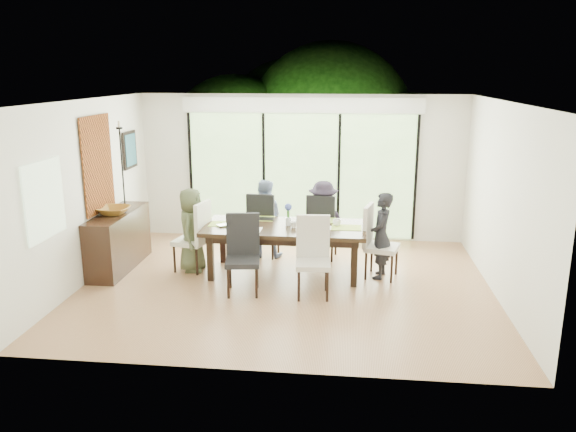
# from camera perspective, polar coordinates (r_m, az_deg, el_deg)

# --- Properties ---
(floor) EXTENTS (6.00, 5.00, 0.01)m
(floor) POSITION_cam_1_polar(r_m,az_deg,el_deg) (8.43, -0.19, -7.05)
(floor) COLOR brown
(floor) RESTS_ON ground
(ceiling) EXTENTS (6.00, 5.00, 0.01)m
(ceiling) POSITION_cam_1_polar(r_m,az_deg,el_deg) (7.85, -0.20, 11.67)
(ceiling) COLOR white
(ceiling) RESTS_ON wall_back
(wall_back) EXTENTS (6.00, 0.02, 2.70)m
(wall_back) POSITION_cam_1_polar(r_m,az_deg,el_deg) (10.49, 1.36, 4.93)
(wall_back) COLOR silver
(wall_back) RESTS_ON floor
(wall_front) EXTENTS (6.00, 0.02, 2.70)m
(wall_front) POSITION_cam_1_polar(r_m,az_deg,el_deg) (5.63, -3.09, -3.53)
(wall_front) COLOR beige
(wall_front) RESTS_ON floor
(wall_left) EXTENTS (0.02, 5.00, 2.70)m
(wall_left) POSITION_cam_1_polar(r_m,az_deg,el_deg) (8.89, -19.88, 2.32)
(wall_left) COLOR beige
(wall_left) RESTS_ON floor
(wall_right) EXTENTS (0.02, 5.00, 2.70)m
(wall_right) POSITION_cam_1_polar(r_m,az_deg,el_deg) (8.26, 21.03, 1.35)
(wall_right) COLOR silver
(wall_right) RESTS_ON floor
(glass_doors) EXTENTS (4.20, 0.02, 2.30)m
(glass_doors) POSITION_cam_1_polar(r_m,az_deg,el_deg) (10.48, 1.34, 4.08)
(glass_doors) COLOR #598C3F
(glass_doors) RESTS_ON wall_back
(blinds_header) EXTENTS (4.40, 0.06, 0.28)m
(blinds_header) POSITION_cam_1_polar(r_m,az_deg,el_deg) (10.31, 1.37, 11.20)
(blinds_header) COLOR white
(blinds_header) RESTS_ON wall_back
(mullion_a) EXTENTS (0.05, 0.04, 2.30)m
(mullion_a) POSITION_cam_1_polar(r_m,az_deg,el_deg) (10.85, -9.82, 4.23)
(mullion_a) COLOR black
(mullion_a) RESTS_ON wall_back
(mullion_b) EXTENTS (0.05, 0.04, 2.30)m
(mullion_b) POSITION_cam_1_polar(r_m,az_deg,el_deg) (10.55, -2.47, 4.14)
(mullion_b) COLOR black
(mullion_b) RESTS_ON wall_back
(mullion_c) EXTENTS (0.05, 0.04, 2.30)m
(mullion_c) POSITION_cam_1_polar(r_m,az_deg,el_deg) (10.43, 5.17, 3.98)
(mullion_c) COLOR black
(mullion_c) RESTS_ON wall_back
(mullion_d) EXTENTS (0.05, 0.04, 2.30)m
(mullion_d) POSITION_cam_1_polar(r_m,az_deg,el_deg) (10.50, 12.85, 3.74)
(mullion_d) COLOR black
(mullion_d) RESTS_ON wall_back
(side_window) EXTENTS (0.02, 0.90, 1.00)m
(side_window) POSITION_cam_1_polar(r_m,az_deg,el_deg) (7.80, -23.50, 1.51)
(side_window) COLOR #8CAD7F
(side_window) RESTS_ON wall_left
(deck) EXTENTS (6.00, 1.80, 0.10)m
(deck) POSITION_cam_1_polar(r_m,az_deg,el_deg) (11.66, 1.70, -1.15)
(deck) COLOR brown
(deck) RESTS_ON ground
(rail_top) EXTENTS (6.00, 0.08, 0.06)m
(rail_top) POSITION_cam_1_polar(r_m,az_deg,el_deg) (12.29, 2.02, 2.55)
(rail_top) COLOR brown
(rail_top) RESTS_ON deck
(foliage_left) EXTENTS (3.20, 3.20, 3.20)m
(foliage_left) POSITION_cam_1_polar(r_m,az_deg,el_deg) (13.37, -5.39, 7.33)
(foliage_left) COLOR #14380F
(foliage_left) RESTS_ON ground
(foliage_mid) EXTENTS (4.00, 4.00, 4.00)m
(foliage_mid) POSITION_cam_1_polar(r_m,az_deg,el_deg) (13.66, 4.28, 9.02)
(foliage_mid) COLOR #14380F
(foliage_mid) RESTS_ON ground
(foliage_right) EXTENTS (2.80, 2.80, 2.80)m
(foliage_right) POSITION_cam_1_polar(r_m,az_deg,el_deg) (12.99, 12.10, 6.06)
(foliage_right) COLOR #14380F
(foliage_right) RESTS_ON ground
(foliage_far) EXTENTS (3.60, 3.60, 3.60)m
(foliage_far) POSITION_cam_1_polar(r_m,az_deg,el_deg) (14.45, 0.36, 8.64)
(foliage_far) COLOR #14380F
(foliage_far) RESTS_ON ground
(table_top) EXTENTS (2.48, 1.14, 0.06)m
(table_top) POSITION_cam_1_polar(r_m,az_deg,el_deg) (8.67, -0.34, -1.21)
(table_top) COLOR black
(table_top) RESTS_ON floor
(table_apron) EXTENTS (2.28, 0.93, 0.10)m
(table_apron) POSITION_cam_1_polar(r_m,az_deg,el_deg) (8.70, -0.34, -1.80)
(table_apron) COLOR black
(table_apron) RESTS_ON floor
(table_leg_fl) EXTENTS (0.09, 0.09, 0.71)m
(table_leg_fl) POSITION_cam_1_polar(r_m,az_deg,el_deg) (8.57, -7.88, -4.26)
(table_leg_fl) COLOR black
(table_leg_fl) RESTS_ON floor
(table_leg_fr) EXTENTS (0.09, 0.09, 0.71)m
(table_leg_fr) POSITION_cam_1_polar(r_m,az_deg,el_deg) (8.32, 6.75, -4.79)
(table_leg_fr) COLOR black
(table_leg_fr) RESTS_ON floor
(table_leg_bl) EXTENTS (0.09, 0.09, 0.71)m
(table_leg_bl) POSITION_cam_1_polar(r_m,az_deg,el_deg) (9.37, -6.61, -2.58)
(table_leg_bl) COLOR black
(table_leg_bl) RESTS_ON floor
(table_leg_br) EXTENTS (0.09, 0.09, 0.71)m
(table_leg_br) POSITION_cam_1_polar(r_m,az_deg,el_deg) (9.14, 6.73, -3.02)
(table_leg_br) COLOR black
(table_leg_br) RESTS_ON floor
(chair_left_end) EXTENTS (0.57, 0.57, 1.14)m
(chair_left_end) POSITION_cam_1_polar(r_m,az_deg,el_deg) (9.01, -9.86, -1.99)
(chair_left_end) COLOR white
(chair_left_end) RESTS_ON floor
(chair_right_end) EXTENTS (0.58, 0.58, 1.14)m
(chair_right_end) POSITION_cam_1_polar(r_m,az_deg,el_deg) (8.68, 9.55, -2.60)
(chair_right_end) COLOR silver
(chair_right_end) RESTS_ON floor
(chair_far_left) EXTENTS (0.53, 0.53, 1.14)m
(chair_far_left) POSITION_cam_1_polar(r_m,az_deg,el_deg) (9.59, -2.42, -0.78)
(chair_far_left) COLOR black
(chair_far_left) RESTS_ON floor
(chair_far_right) EXTENTS (0.53, 0.53, 1.14)m
(chair_far_right) POSITION_cam_1_polar(r_m,az_deg,el_deg) (9.49, 3.55, -0.95)
(chair_far_right) COLOR black
(chair_far_right) RESTS_ON floor
(chair_near_left) EXTENTS (0.54, 0.54, 1.14)m
(chair_near_left) POSITION_cam_1_polar(r_m,az_deg,el_deg) (7.98, -4.64, -4.00)
(chair_near_left) COLOR black
(chair_near_left) RESTS_ON floor
(chair_near_right) EXTENTS (0.51, 0.51, 1.14)m
(chair_near_right) POSITION_cam_1_polar(r_m,az_deg,el_deg) (7.85, 2.56, -4.26)
(chair_near_right) COLOR beige
(chair_near_right) RESTS_ON floor
(person_left_end) EXTENTS (0.39, 0.62, 1.33)m
(person_left_end) POSITION_cam_1_polar(r_m,az_deg,el_deg) (8.98, -9.77, -1.39)
(person_left_end) COLOR #4B5538
(person_left_end) RESTS_ON floor
(person_right_end) EXTENTS (0.49, 0.68, 1.33)m
(person_right_end) POSITION_cam_1_polar(r_m,az_deg,el_deg) (8.65, 9.45, -1.98)
(person_right_end) COLOR black
(person_right_end) RESTS_ON floor
(person_far_left) EXTENTS (0.63, 0.41, 1.33)m
(person_far_left) POSITION_cam_1_polar(r_m,az_deg,el_deg) (9.54, -2.45, -0.24)
(person_far_left) COLOR #798BB0
(person_far_left) RESTS_ON floor
(person_far_right) EXTENTS (0.66, 0.46, 1.33)m
(person_far_right) POSITION_cam_1_polar(r_m,az_deg,el_deg) (9.45, 3.56, -0.41)
(person_far_right) COLOR black
(person_far_right) RESTS_ON floor
(placemat_left) EXTENTS (0.46, 0.33, 0.01)m
(placemat_left) POSITION_cam_1_polar(r_m,az_deg,el_deg) (8.82, -6.48, -0.81)
(placemat_left) COLOR #91AD3D
(placemat_left) RESTS_ON table_top
(placemat_right) EXTENTS (0.46, 0.33, 0.01)m
(placemat_right) POSITION_cam_1_polar(r_m,az_deg,el_deg) (8.61, 5.95, -1.17)
(placemat_right) COLOR #97B23F
(placemat_right) RESTS_ON table_top
(placemat_far_l) EXTENTS (0.46, 0.33, 0.01)m
(placemat_far_l) POSITION_cam_1_polar(r_m,az_deg,el_deg) (9.11, -2.86, -0.24)
(placemat_far_l) COLOR #A0B942
(placemat_far_l) RESTS_ON table_top
(placemat_far_r) EXTENTS (0.46, 0.33, 0.01)m
(placemat_far_r) POSITION_cam_1_polar(r_m,az_deg,el_deg) (9.00, 3.43, -0.42)
(placemat_far_r) COLOR #87A73B
(placemat_far_r) RESTS_ON table_top
(placemat_paper) EXTENTS (0.46, 0.33, 0.01)m
(placemat_paper) POSITION_cam_1_polar(r_m,az_deg,el_deg) (8.46, -4.28, -1.42)
(placemat_paper) COLOR white
(placemat_paper) RESTS_ON table_top
(tablet_far_l) EXTENTS (0.27, 0.19, 0.01)m
(tablet_far_l) POSITION_cam_1_polar(r_m,az_deg,el_deg) (9.04, -2.29, -0.28)
(tablet_far_l) COLOR black
(tablet_far_l) RESTS_ON table_top
(tablet_far_r) EXTENTS (0.25, 0.18, 0.01)m
(tablet_far_r) POSITION_cam_1_polar(r_m,az_deg,el_deg) (8.96, 3.10, -0.44)
(tablet_far_r) COLOR black
(tablet_far_r) RESTS_ON table_top
(papers) EXTENTS (0.31, 0.23, 0.00)m
(papers) POSITION_cam_1_polar(r_m,az_deg,el_deg) (8.56, 4.28, -1.22)
(papers) COLOR white
(papers) RESTS_ON table_top
(platter_base) EXTENTS (0.27, 0.27, 0.02)m
(platter_base) POSITION_cam_1_polar(r_m,az_deg,el_deg) (8.45, -4.28, -1.32)
(platter_base) COLOR white
(platter_base) RESTS_ON table_top
(platter_snacks) EXTENTS (0.21, 0.21, 0.01)m
(platter_snacks) POSITION_cam_1_polar(r_m,az_deg,el_deg) (8.45, -4.29, -1.20)
(platter_snacks) COLOR orange
(platter_snacks) RESTS_ON table_top
(vase) EXTENTS (0.08, 0.08, 0.12)m
(vase) POSITION_cam_1_polar(r_m,az_deg,el_deg) (8.69, 0.02, -0.54)
(vase) COLOR silver
(vase) RESTS_ON table_top
(hyacinth_stems) EXTENTS (0.04, 0.04, 0.17)m
(hyacinth_stems) POSITION_cam_1_polar(r_m,az_deg,el_deg) (8.66, 0.02, 0.25)
(hyacinth_stems) COLOR #337226
(hyacinth_stems) RESTS_ON table_top
(hyacinth_blooms) EXTENTS (0.11, 0.11, 0.11)m
(hyacinth_blooms) POSITION_cam_1_polar(r_m,az_deg,el_deg) (8.63, 0.02, 0.92)
(hyacinth_blooms) COLOR #4555AE
(hyacinth_blooms) RESTS_ON table_top
(laptop) EXTENTS (0.40, 0.39, 0.03)m
(laptop) POSITION_cam_1_polar(r_m,az_deg,el_deg) (8.70, -5.99, -0.93)
(laptop) COLOR silver
(laptop) RESTS_ON table_top
(cup_a) EXTENTS (0.15, 0.15, 0.10)m
(cup_a) POSITION_cam_1_polar(r_m,az_deg,el_deg) (8.90, -4.71, -0.31)
(cup_a) COLOR white
(cup_a) RESTS_ON table_top
(cup_b) EXTENTS (0.15, 0.15, 0.10)m
(cup_b) POSITION_cam_1_polar(r_m,az_deg,el_deg) (8.54, 0.58, -0.91)
(cup_b) COLOR white
(cup_b) RESTS_ON table_top
(cup_c) EXTENTS (0.18, 0.18, 0.10)m
(cup_c) POSITION_cam_1_polar(r_m,az_deg,el_deg) (8.69, 4.98, -0.67)
(cup_c) COLOR white
(cup_c) RESTS_ON table_top
(book) EXTENTS (0.22, 0.27, 0.02)m
(book) POSITION_cam_1_polar(r_m,az_deg,el_deg) (8.68, 1.34, -0.91)
(book) COLOR white
(book) RESTS_ON table_top
(sideboard) EXTENTS (0.46, 1.64, 0.92)m
(sideboard) POSITION_cam_1_polar(r_m,az_deg,el_deg) (9.41, -16.81, -2.39)
(sideboard) COLOR black
(sideboard) RESTS_ON floor
(bowl) EXTENTS (0.49, 0.49, 0.12)m
(bowl) POSITION_cam_1_polar(r_m,az_deg,el_deg) (9.19, -17.29, 0.53)
(bowl) COLOR brown
(bowl) RESTS_ON sideboard
(candlestick_base) EXTENTS (0.10, 0.10, 0.04)m
(candlestick_base) POSITION_cam_1_polar(r_m,az_deg,el_deg) (9.60, -16.22, 0.95)
(candlestick_base) COLOR black
(candlestick_base) RESTS_ON sideboard
(candlestick_shaft) EXTENTS (0.02, 0.02, 1.28)m
(candlestick_shaft) POSITION_cam_1_polar(r_m,az_deg,el_deg) (9.48, -16.49, 4.74)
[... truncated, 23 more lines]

